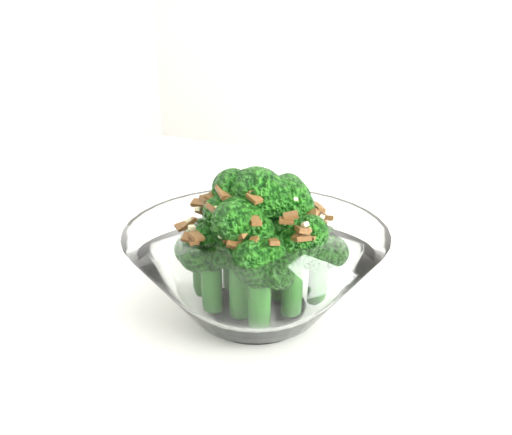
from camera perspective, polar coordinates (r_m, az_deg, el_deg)
The scene contains 2 objects.
table at distance 0.62m, azimuth 15.31°, elevation -11.55°, with size 1.28×0.93×0.75m.
broccoli_dish at distance 0.48m, azimuth -0.01°, elevation -4.35°, with size 0.22×0.22×0.13m.
Camera 1 is at (0.25, -0.51, 1.01)m, focal length 40.00 mm.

